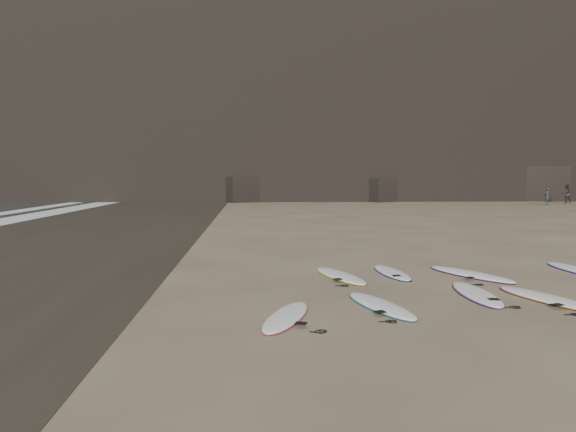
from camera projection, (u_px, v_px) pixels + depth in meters
name	position (u px, v px, depth m)	size (l,w,h in m)	color
ground	(493.00, 300.00, 11.39)	(240.00, 240.00, 0.00)	#897559
wet_sand	(28.00, 245.00, 20.45)	(12.00, 200.00, 0.01)	#383026
headland	(517.00, 4.00, 60.11)	(170.00, 101.00, 63.47)	black
surfboard_0	(286.00, 316.00, 9.87)	(0.56, 2.33, 0.08)	white
surfboard_1	(381.00, 305.00, 10.72)	(0.59, 2.46, 0.09)	white
surfboard_2	(476.00, 293.00, 11.77)	(0.62, 2.58, 0.09)	white
surfboard_3	(548.00, 298.00, 11.30)	(0.63, 2.64, 0.10)	white
surfboard_5	(340.00, 275.00, 13.94)	(0.61, 2.55, 0.09)	white
surfboard_6	(392.00, 272.00, 14.41)	(0.57, 2.36, 0.09)	white
surfboard_7	(471.00, 274.00, 14.13)	(0.66, 2.77, 0.10)	white
surfboard_8	(576.00, 269.00, 14.85)	(0.61, 2.55, 0.09)	white
person_a	(547.00, 196.00, 49.53)	(0.56, 0.37, 1.53)	black
person_b	(567.00, 194.00, 52.69)	(0.86, 0.67, 1.77)	black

